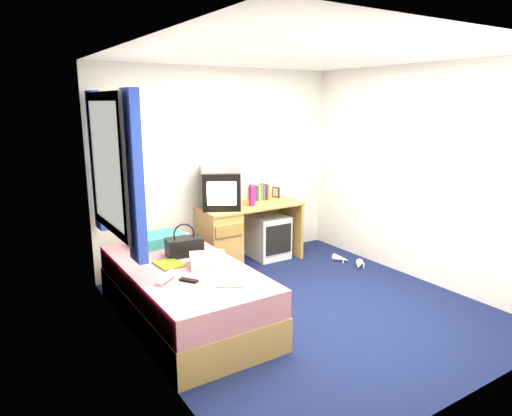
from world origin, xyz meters
TOP-DOWN VIEW (x-y plane):
  - ground at (0.00, 0.00)m, footprint 3.40×3.40m
  - room_shell at (0.00, 0.00)m, footprint 3.40×3.40m
  - bed at (-1.10, 0.41)m, footprint 1.01×2.00m
  - pillow at (-1.08, 1.11)m, footprint 0.55×0.38m
  - desk at (-0.02, 1.44)m, footprint 1.30×0.55m
  - storage_cube at (0.56, 1.46)m, footprint 0.45×0.45m
  - crt_tv at (-0.14, 1.44)m, footprint 0.58×0.57m
  - vcr at (-0.13, 1.44)m, footprint 0.56×0.51m
  - book_row at (0.51, 1.60)m, footprint 0.24×0.13m
  - picture_frame at (0.78, 1.61)m, footprint 0.04×0.12m
  - pink_water_bottle at (0.24, 1.36)m, footprint 0.09×0.09m
  - aerosol_can at (0.12, 1.45)m, footprint 0.06×0.06m
  - handbag at (-0.97, 0.66)m, footprint 0.37×0.24m
  - towel at (-0.91, 0.27)m, footprint 0.39×0.36m
  - magazine at (-1.21, 0.48)m, footprint 0.23×0.29m
  - water_bottle at (-1.37, 0.13)m, footprint 0.20×0.18m
  - colour_swatch_fan at (-0.98, -0.25)m, footprint 0.22×0.17m
  - remote_control at (-1.22, 0.03)m, footprint 0.13×0.16m
  - window_assembly at (-1.55, 0.90)m, footprint 0.11×1.42m
  - white_heels at (1.25, 0.65)m, footprint 0.23×0.51m

SIDE VIEW (x-z plane):
  - ground at x=0.00m, z-range 0.00..0.00m
  - white_heels at x=1.25m, z-range -0.01..0.09m
  - bed at x=-1.10m, z-range 0.00..0.54m
  - storage_cube at x=0.56m, z-range 0.00..0.55m
  - desk at x=-0.02m, z-range 0.03..0.78m
  - colour_swatch_fan at x=-0.98m, z-range 0.54..0.55m
  - magazine at x=-1.21m, z-range 0.54..0.55m
  - remote_control at x=-1.22m, z-range 0.54..0.56m
  - water_bottle at x=-1.37m, z-range 0.54..0.61m
  - towel at x=-0.91m, z-range 0.54..0.65m
  - pillow at x=-1.08m, z-range 0.54..0.65m
  - handbag at x=-0.97m, z-range 0.47..0.79m
  - picture_frame at x=0.78m, z-range 0.75..0.89m
  - aerosol_can at x=0.12m, z-range 0.75..0.92m
  - book_row at x=0.51m, z-range 0.75..0.95m
  - pink_water_bottle at x=0.24m, z-range 0.75..0.98m
  - crt_tv at x=-0.14m, z-range 0.75..1.19m
  - vcr at x=-0.13m, z-range 1.19..1.28m
  - window_assembly at x=-1.55m, z-range 0.72..2.12m
  - room_shell at x=0.00m, z-range -0.25..3.15m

